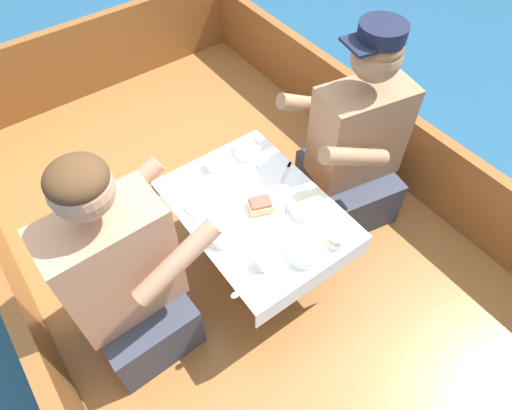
% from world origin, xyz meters
% --- Properties ---
extents(ground_plane, '(60.00, 60.00, 0.00)m').
position_xyz_m(ground_plane, '(0.00, 0.00, 0.00)').
color(ground_plane, navy).
extents(boat_deck, '(1.97, 3.17, 0.27)m').
position_xyz_m(boat_deck, '(0.00, 0.00, 0.13)').
color(boat_deck, brown).
rests_on(boat_deck, ground_plane).
extents(gunwale_port, '(0.06, 3.17, 0.41)m').
position_xyz_m(gunwale_port, '(-0.95, 0.00, 0.47)').
color(gunwale_port, brown).
rests_on(gunwale_port, boat_deck).
extents(gunwale_starboard, '(0.06, 3.17, 0.41)m').
position_xyz_m(gunwale_starboard, '(0.95, 0.00, 0.47)').
color(gunwale_starboard, brown).
rests_on(gunwale_starboard, boat_deck).
extents(bow_coaming, '(1.85, 0.06, 0.47)m').
position_xyz_m(bow_coaming, '(0.00, 1.56, 0.50)').
color(bow_coaming, brown).
rests_on(bow_coaming, boat_deck).
extents(cockpit_table, '(0.56, 0.76, 0.41)m').
position_xyz_m(cockpit_table, '(0.00, -0.15, 0.63)').
color(cockpit_table, '#B2B2B7').
rests_on(cockpit_table, boat_deck).
extents(person_port, '(0.53, 0.45, 1.01)m').
position_xyz_m(person_port, '(-0.58, -0.12, 0.67)').
color(person_port, '#333847').
rests_on(person_port, boat_deck).
extents(person_starboard, '(0.58, 0.52, 1.01)m').
position_xyz_m(person_starboard, '(0.58, -0.12, 0.67)').
color(person_starboard, '#333847').
rests_on(person_starboard, boat_deck).
extents(plate_sandwich, '(0.20, 0.20, 0.01)m').
position_xyz_m(plate_sandwich, '(0.01, -0.17, 0.69)').
color(plate_sandwich, silver).
rests_on(plate_sandwich, cockpit_table).
extents(plate_bread, '(0.20, 0.20, 0.01)m').
position_xyz_m(plate_bread, '(-0.14, -0.00, 0.69)').
color(plate_bread, silver).
rests_on(plate_bread, cockpit_table).
extents(sandwich, '(0.12, 0.11, 0.05)m').
position_xyz_m(sandwich, '(0.01, -0.17, 0.71)').
color(sandwich, tan).
rests_on(sandwich, plate_sandwich).
extents(bowl_port_near, '(0.14, 0.14, 0.04)m').
position_xyz_m(bowl_port_near, '(0.16, -0.27, 0.70)').
color(bowl_port_near, silver).
rests_on(bowl_port_near, cockpit_table).
extents(bowl_starboard_near, '(0.13, 0.13, 0.04)m').
position_xyz_m(bowl_starboard_near, '(-0.19, -0.18, 0.70)').
color(bowl_starboard_near, silver).
rests_on(bowl_starboard_near, cockpit_table).
extents(bowl_center_far, '(0.12, 0.12, 0.04)m').
position_xyz_m(bowl_center_far, '(0.16, 0.13, 0.70)').
color(bowl_center_far, silver).
rests_on(bowl_center_far, cockpit_table).
extents(bowl_port_far, '(0.13, 0.13, 0.04)m').
position_xyz_m(bowl_port_far, '(0.01, -0.44, 0.70)').
color(bowl_port_far, silver).
rests_on(bowl_port_far, cockpit_table).
extents(coffee_cup_port, '(0.10, 0.07, 0.05)m').
position_xyz_m(coffee_cup_port, '(-0.13, -0.38, 0.71)').
color(coffee_cup_port, silver).
rests_on(coffee_cup_port, cockpit_table).
extents(coffee_cup_starboard, '(0.10, 0.07, 0.05)m').
position_xyz_m(coffee_cup_starboard, '(-0.01, 0.15, 0.71)').
color(coffee_cup_starboard, silver).
rests_on(coffee_cup_starboard, cockpit_table).
extents(tin_can, '(0.07, 0.07, 0.05)m').
position_xyz_m(tin_can, '(0.14, -0.47, 0.71)').
color(tin_can, silver).
rests_on(tin_can, cockpit_table).
extents(utensil_knife_port, '(0.10, 0.15, 0.00)m').
position_xyz_m(utensil_knife_port, '(0.10, -0.03, 0.68)').
color(utensil_knife_port, silver).
rests_on(utensil_knife_port, cockpit_table).
extents(utensil_knife_starboard, '(0.11, 0.14, 0.00)m').
position_xyz_m(utensil_knife_starboard, '(-0.12, -0.25, 0.68)').
color(utensil_knife_starboard, silver).
rests_on(utensil_knife_starboard, cockpit_table).
extents(utensil_fork_starboard, '(0.15, 0.11, 0.00)m').
position_xyz_m(utensil_fork_starboard, '(0.22, -0.07, 0.68)').
color(utensil_fork_starboard, silver).
rests_on(utensil_fork_starboard, cockpit_table).
extents(utensil_spoon_center, '(0.16, 0.07, 0.01)m').
position_xyz_m(utensil_spoon_center, '(-0.25, -0.44, 0.68)').
color(utensil_spoon_center, silver).
rests_on(utensil_spoon_center, cockpit_table).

